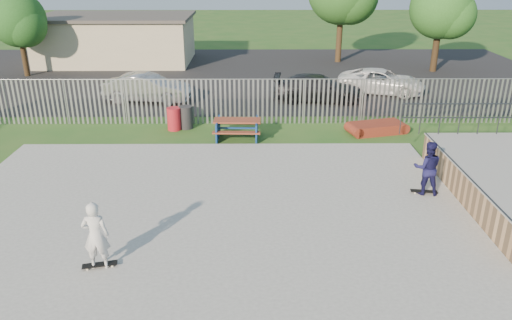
{
  "coord_description": "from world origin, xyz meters",
  "views": [
    {
      "loc": [
        1.37,
        -12.17,
        6.89
      ],
      "look_at": [
        1.48,
        2.0,
        1.1
      ],
      "focal_mm": 35.0,
      "sensor_mm": 36.0,
      "label": 1
    }
  ],
  "objects_px": {
    "tree_left": "(18,20)",
    "picnic_table": "(237,129)",
    "car_dark": "(319,88)",
    "trash_bin_grey": "(186,117)",
    "car_white": "(381,81)",
    "trash_bin_red": "(174,119)",
    "tree_right": "(441,8)",
    "skater_white": "(96,236)",
    "car_silver": "(147,88)",
    "funbox": "(377,128)",
    "skater_navy": "(427,168)"
  },
  "relations": [
    {
      "from": "funbox",
      "to": "skater_white",
      "type": "bearing_deg",
      "value": -146.38
    },
    {
      "from": "trash_bin_red",
      "to": "tree_left",
      "type": "bearing_deg",
      "value": 135.57
    },
    {
      "from": "trash_bin_red",
      "to": "tree_right",
      "type": "xyz_separation_m",
      "value": [
        15.02,
        11.6,
        3.46
      ]
    },
    {
      "from": "tree_right",
      "to": "skater_navy",
      "type": "relative_size",
      "value": 3.47
    },
    {
      "from": "funbox",
      "to": "skater_navy",
      "type": "xyz_separation_m",
      "value": [
        0.04,
        -6.11,
        0.78
      ]
    },
    {
      "from": "trash_bin_grey",
      "to": "car_white",
      "type": "xyz_separation_m",
      "value": [
        9.82,
        5.87,
        0.17
      ]
    },
    {
      "from": "car_silver",
      "to": "tree_right",
      "type": "distance_m",
      "value": 18.74
    },
    {
      "from": "skater_navy",
      "to": "skater_white",
      "type": "bearing_deg",
      "value": 32.01
    },
    {
      "from": "picnic_table",
      "to": "tree_right",
      "type": "bearing_deg",
      "value": 47.78
    },
    {
      "from": "car_dark",
      "to": "skater_navy",
      "type": "relative_size",
      "value": 2.7
    },
    {
      "from": "skater_white",
      "to": "car_white",
      "type": "bearing_deg",
      "value": -125.33
    },
    {
      "from": "car_dark",
      "to": "car_silver",
      "type": "bearing_deg",
      "value": 97.05
    },
    {
      "from": "tree_right",
      "to": "skater_navy",
      "type": "xyz_separation_m",
      "value": [
        -6.41,
        -18.17,
        -2.95
      ]
    },
    {
      "from": "trash_bin_grey",
      "to": "tree_right",
      "type": "distance_m",
      "value": 18.79
    },
    {
      "from": "car_white",
      "to": "skater_navy",
      "type": "xyz_separation_m",
      "value": [
        -1.7,
        -12.64,
        0.34
      ]
    },
    {
      "from": "car_dark",
      "to": "car_white",
      "type": "height_order",
      "value": "car_dark"
    },
    {
      "from": "car_silver",
      "to": "tree_left",
      "type": "distance_m",
      "value": 10.87
    },
    {
      "from": "car_dark",
      "to": "skater_white",
      "type": "xyz_separation_m",
      "value": [
        -6.96,
        -14.94,
        0.31
      ]
    },
    {
      "from": "trash_bin_red",
      "to": "car_dark",
      "type": "distance_m",
      "value": 8.08
    },
    {
      "from": "car_silver",
      "to": "tree_right",
      "type": "bearing_deg",
      "value": -60.42
    },
    {
      "from": "car_dark",
      "to": "tree_right",
      "type": "relative_size",
      "value": 0.78
    },
    {
      "from": "picnic_table",
      "to": "funbox",
      "type": "xyz_separation_m",
      "value": [
        5.85,
        0.66,
        -0.19
      ]
    },
    {
      "from": "picnic_table",
      "to": "trash_bin_grey",
      "type": "bearing_deg",
      "value": 151.28
    },
    {
      "from": "trash_bin_red",
      "to": "tree_right",
      "type": "distance_m",
      "value": 19.29
    },
    {
      "from": "car_silver",
      "to": "car_dark",
      "type": "distance_m",
      "value": 8.7
    },
    {
      "from": "trash_bin_red",
      "to": "car_silver",
      "type": "relative_size",
      "value": 0.22
    },
    {
      "from": "tree_left",
      "to": "tree_right",
      "type": "relative_size",
      "value": 0.86
    },
    {
      "from": "trash_bin_red",
      "to": "tree_left",
      "type": "distance_m",
      "value": 15.18
    },
    {
      "from": "picnic_table",
      "to": "car_dark",
      "type": "bearing_deg",
      "value": 56.43
    },
    {
      "from": "trash_bin_red",
      "to": "skater_white",
      "type": "height_order",
      "value": "skater_white"
    },
    {
      "from": "picnic_table",
      "to": "trash_bin_red",
      "type": "xyz_separation_m",
      "value": [
        -2.72,
        1.12,
        0.08
      ]
    },
    {
      "from": "trash_bin_red",
      "to": "tree_right",
      "type": "relative_size",
      "value": 0.17
    },
    {
      "from": "skater_white",
      "to": "car_silver",
      "type": "bearing_deg",
      "value": -86.06
    },
    {
      "from": "tree_left",
      "to": "picnic_table",
      "type": "bearing_deg",
      "value": -40.83
    },
    {
      "from": "trash_bin_grey",
      "to": "car_silver",
      "type": "distance_m",
      "value": 4.88
    },
    {
      "from": "trash_bin_grey",
      "to": "funbox",
      "type": "bearing_deg",
      "value": -4.68
    },
    {
      "from": "skater_white",
      "to": "tree_left",
      "type": "bearing_deg",
      "value": -66.27
    },
    {
      "from": "skater_white",
      "to": "tree_right",
      "type": "bearing_deg",
      "value": -127.46
    },
    {
      "from": "car_silver",
      "to": "skater_white",
      "type": "xyz_separation_m",
      "value": [
        1.74,
        -14.85,
        0.26
      ]
    },
    {
      "from": "car_silver",
      "to": "skater_white",
      "type": "distance_m",
      "value": 14.95
    },
    {
      "from": "picnic_table",
      "to": "skater_white",
      "type": "distance_m",
      "value": 9.8
    },
    {
      "from": "trash_bin_red",
      "to": "car_silver",
      "type": "distance_m",
      "value": 4.84
    },
    {
      "from": "car_silver",
      "to": "car_white",
      "type": "bearing_deg",
      "value": -75.65
    },
    {
      "from": "car_silver",
      "to": "tree_left",
      "type": "bearing_deg",
      "value": 61.84
    },
    {
      "from": "picnic_table",
      "to": "tree_left",
      "type": "distance_m",
      "value": 17.91
    },
    {
      "from": "car_white",
      "to": "skater_navy",
      "type": "distance_m",
      "value": 12.76
    },
    {
      "from": "car_white",
      "to": "skater_white",
      "type": "relative_size",
      "value": 2.71
    },
    {
      "from": "funbox",
      "to": "tree_left",
      "type": "bearing_deg",
      "value": 135.54
    },
    {
      "from": "car_silver",
      "to": "skater_navy",
      "type": "bearing_deg",
      "value": -129.37
    },
    {
      "from": "car_silver",
      "to": "picnic_table",
      "type": "bearing_deg",
      "value": -132.9
    }
  ]
}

